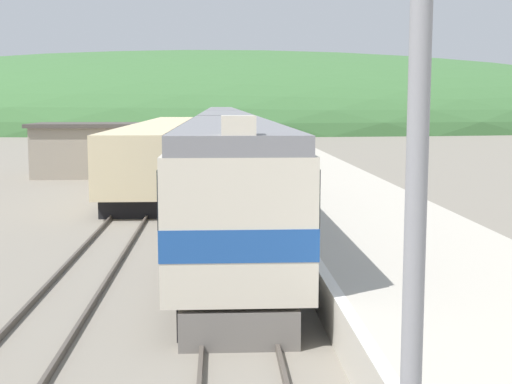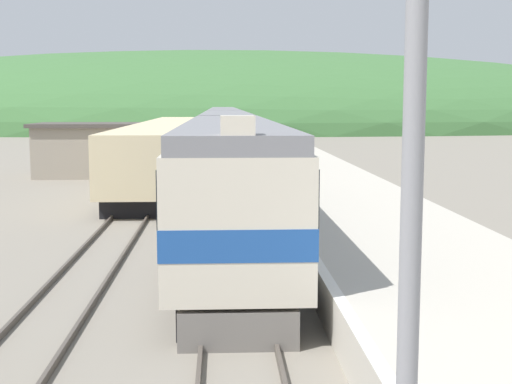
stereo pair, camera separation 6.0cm
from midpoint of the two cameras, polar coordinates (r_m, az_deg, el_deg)
name	(u,v)px [view 1 (the left image)]	position (r m, az deg, el deg)	size (l,w,h in m)	color
track_main	(222,150)	(70.23, -2.73, 3.39)	(1.52, 180.00, 0.16)	#4C443D
track_siding	(181,150)	(70.32, -6.02, 3.36)	(1.52, 180.00, 0.16)	#4C443D
platform	(291,162)	(50.50, 2.75, 2.38)	(5.81, 140.00, 0.99)	#BCB5A5
distant_hills	(220,127)	(141.13, -2.89, 5.25)	(196.77, 88.55, 29.10)	#3D6B38
station_shed	(97,149)	(46.76, -12.68, 3.34)	(7.98, 4.89, 3.40)	gray
express_train_lead_car	(230,179)	(23.17, -2.15, 1.08)	(3.01, 20.64, 4.45)	black
carriage_second	(224,142)	(45.56, -2.59, 4.05)	(3.00, 22.04, 4.09)	black
carriage_third	(222,129)	(68.46, -2.74, 5.09)	(3.00, 22.04, 4.09)	black
carriage_fourth	(221,122)	(91.37, -2.81, 5.61)	(3.00, 22.04, 4.09)	black
siding_train	(161,149)	(46.04, -7.61, 3.46)	(2.90, 35.55, 3.43)	black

